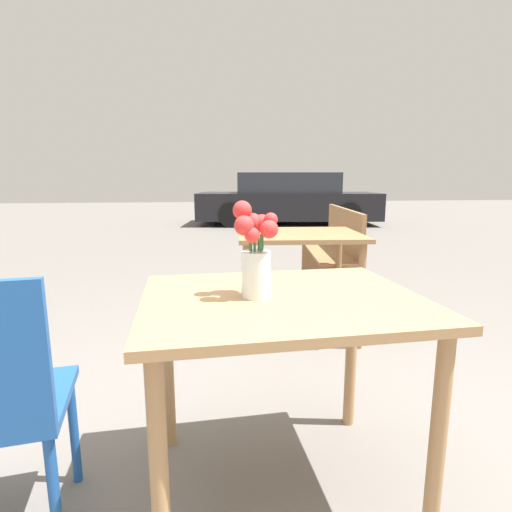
# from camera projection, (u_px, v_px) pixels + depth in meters

# --- Properties ---
(ground_plane) EXTENTS (40.00, 40.00, 0.00)m
(ground_plane) POSITION_uv_depth(u_px,v_px,m) (280.00, 484.00, 1.49)
(ground_plane) COLOR slate
(table_front) EXTENTS (0.97, 0.80, 0.73)m
(table_front) POSITION_uv_depth(u_px,v_px,m) (282.00, 326.00, 1.37)
(table_front) COLOR tan
(table_front) RESTS_ON ground_plane
(flower_vase) EXTENTS (0.15, 0.15, 0.32)m
(flower_vase) POSITION_uv_depth(u_px,v_px,m) (255.00, 255.00, 1.32)
(flower_vase) COLOR silver
(flower_vase) RESTS_ON table_front
(bench_near) EXTENTS (0.54, 1.49, 0.85)m
(bench_near) POSITION_uv_depth(u_px,v_px,m) (334.00, 249.00, 3.92)
(bench_near) COLOR #9E7047
(bench_near) RESTS_ON ground_plane
(table_back) EXTENTS (0.92, 0.78, 0.75)m
(table_back) POSITION_uv_depth(u_px,v_px,m) (299.00, 249.00, 2.86)
(table_back) COLOR #9E7047
(table_back) RESTS_ON ground_plane
(parked_car) EXTENTS (4.74, 2.39, 1.30)m
(parked_car) POSITION_uv_depth(u_px,v_px,m) (287.00, 200.00, 10.34)
(parked_car) COLOR black
(parked_car) RESTS_ON ground_plane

